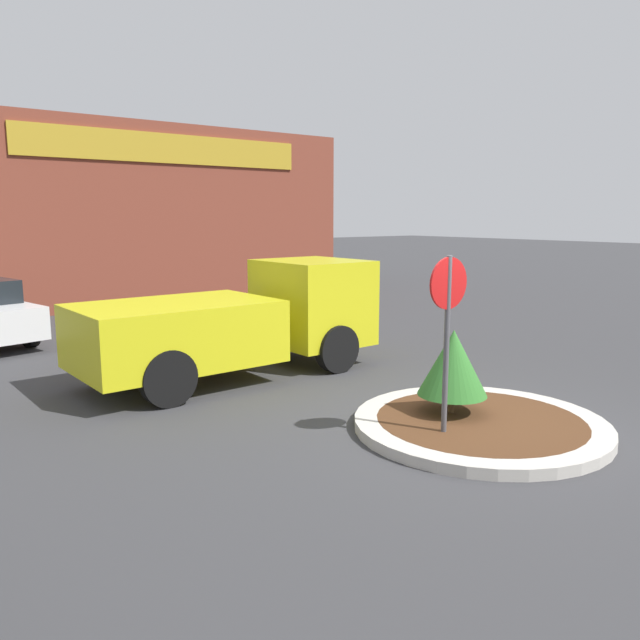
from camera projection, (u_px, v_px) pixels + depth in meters
ground_plane at (480, 430)px, 8.39m from camera, size 120.00×120.00×0.00m
traffic_island at (480, 424)px, 8.38m from camera, size 3.38×3.38×0.15m
stop_sign at (447, 316)px, 7.66m from camera, size 0.64×0.07×2.37m
island_shrub at (453, 363)px, 8.54m from camera, size 0.96×0.96×1.17m
utility_truck at (241, 320)px, 11.11m from camera, size 5.42×2.21×2.00m
storefront_building at (136, 215)px, 22.09m from camera, size 13.16×6.07×5.72m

